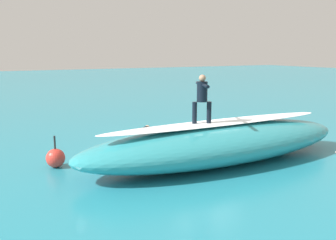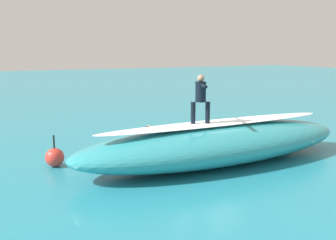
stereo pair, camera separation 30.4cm
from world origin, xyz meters
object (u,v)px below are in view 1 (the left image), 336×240
object	(u,v)px
surfboard_paddling	(143,136)
surfer_paddling	(142,132)
surfboard_riding	(202,125)
buoy_marker	(56,158)
surfer_riding	(202,95)

from	to	relation	value
surfboard_paddling	surfer_paddling	world-z (taller)	surfer_paddling
surfboard_riding	buoy_marker	bearing A→B (deg)	-5.27
surfboard_riding	surfer_riding	size ratio (longest dim) A/B	1.56
surfboard_riding	surfer_paddling	distance (m)	4.36
surfboard_riding	surfer_riding	world-z (taller)	surfer_riding
surfer_paddling	surfer_riding	bearing A→B (deg)	-133.89
surfer_paddling	buoy_marker	bearing A→B (deg)	166.57
surfer_riding	surfboard_paddling	xyz separation A→B (m)	(-0.07, -4.32, -2.09)
surfer_riding	buoy_marker	size ratio (longest dim) A/B	1.52
surfboard_riding	surfer_riding	distance (m)	0.88
surfboard_paddling	buoy_marker	world-z (taller)	buoy_marker
surfboard_paddling	surfer_paddling	bearing A→B (deg)	-180.00
surfboard_paddling	surfboard_riding	bearing A→B (deg)	-135.11
surfer_riding	buoy_marker	xyz separation A→B (m)	(3.93, -1.90, -1.85)
surfboard_paddling	surfer_paddling	distance (m)	0.22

